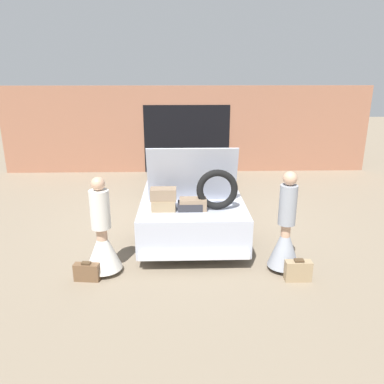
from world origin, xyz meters
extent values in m
plane|color=#7F705B|center=(0.00, 0.00, 0.00)|extent=(40.00, 40.00, 0.00)
cube|color=#9E664C|center=(0.00, 4.09, 1.40)|extent=(12.00, 0.12, 2.80)
cube|color=black|center=(0.00, 4.02, 1.10)|extent=(2.80, 0.02, 2.20)
cube|color=#B2B7C6|center=(0.00, 0.00, 0.52)|extent=(1.95, 5.16, 0.68)
cube|color=#1E2328|center=(0.00, 0.31, 1.06)|extent=(1.72, 1.65, 0.40)
cylinder|color=black|center=(-0.91, 1.60, 0.36)|extent=(0.18, 0.72, 0.72)
cylinder|color=black|center=(0.91, 1.60, 0.36)|extent=(0.18, 0.72, 0.72)
cylinder|color=black|center=(-0.91, -1.55, 0.36)|extent=(0.18, 0.72, 0.72)
cylinder|color=black|center=(0.91, -1.55, 0.36)|extent=(0.18, 0.72, 0.72)
cube|color=silver|center=(0.00, -2.62, 0.28)|extent=(1.85, 0.10, 0.12)
cube|color=#B2B7C6|center=(0.00, -1.56, 1.39)|extent=(1.66, 0.30, 1.06)
cube|color=#9E8460|center=(-0.52, -1.97, 0.96)|extent=(0.42, 0.29, 0.19)
cube|color=#2D2D33|center=(-0.05, -1.97, 0.93)|extent=(0.44, 0.29, 0.14)
cube|color=#8C7259|center=(-0.52, -1.97, 1.16)|extent=(0.45, 0.26, 0.21)
cube|color=#8C7259|center=(0.00, -1.97, 0.96)|extent=(0.48, 0.28, 0.20)
torus|color=black|center=(0.42, -1.97, 1.23)|extent=(0.73, 0.12, 0.73)
cylinder|color=tan|center=(-1.50, -2.61, 0.40)|extent=(0.17, 0.17, 0.80)
cone|color=silver|center=(-1.50, -2.61, 0.44)|extent=(0.60, 0.60, 0.72)
cylinder|color=silver|center=(-1.50, -2.61, 1.12)|extent=(0.32, 0.32, 0.63)
sphere|color=tan|center=(-1.50, -2.61, 1.54)|extent=(0.22, 0.22, 0.22)
cylinder|color=tan|center=(1.50, -2.62, 0.42)|extent=(0.15, 0.15, 0.83)
cone|color=#9399A3|center=(1.50, -2.62, 0.46)|extent=(0.53, 0.53, 0.75)
cylinder|color=#9399A3|center=(1.50, -2.62, 1.16)|extent=(0.28, 0.28, 0.66)
sphere|color=tan|center=(1.50, -2.62, 1.61)|extent=(0.23, 0.23, 0.23)
cube|color=brown|center=(-1.73, -2.86, 0.14)|extent=(0.42, 0.18, 0.29)
cube|color=#4C3823|center=(-1.73, -2.86, 0.31)|extent=(0.15, 0.10, 0.02)
cube|color=#9E8460|center=(1.65, -2.96, 0.17)|extent=(0.42, 0.17, 0.33)
cube|color=#4C3823|center=(1.65, -2.96, 0.35)|extent=(0.15, 0.10, 0.02)
camera|label=1|loc=(-0.21, -8.22, 3.19)|focal=35.00mm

